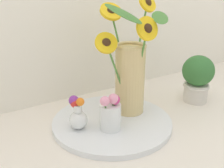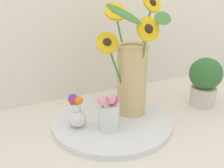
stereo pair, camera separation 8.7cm
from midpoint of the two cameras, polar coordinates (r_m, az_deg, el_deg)
The scene contains 6 objects.
ground_plane at distance 0.94m, azimuth 3.59°, elevation -10.61°, with size 6.00×6.00×0.00m, color silver.
serving_tray at distance 0.99m, azimuth 2.55°, elevation -8.28°, with size 0.44×0.44×0.02m.
mason_jar_sunflowers at distance 0.99m, azimuth 6.89°, elevation 2.88°, with size 0.29×0.27×0.45m.
vase_small_center at distance 0.90m, azimuth 2.06°, elevation -6.46°, with size 0.08×0.07×0.14m.
vase_bulb_right at distance 0.92m, azimuth -5.04°, elevation -6.36°, with size 0.06×0.07×0.12m.
potted_plant at distance 1.18m, azimuth 21.58°, elevation 0.77°, with size 0.14×0.14×0.21m.
Camera 2 is at (-0.37, -0.71, 0.50)m, focal length 42.00 mm.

